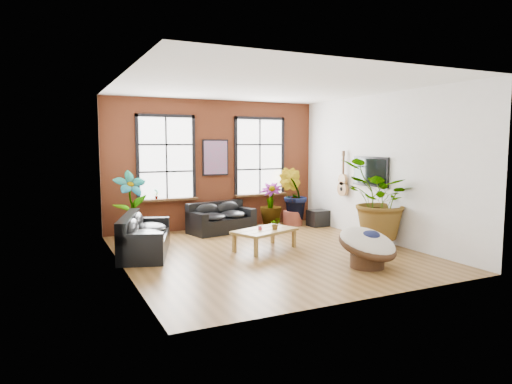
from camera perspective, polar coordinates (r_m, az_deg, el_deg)
room at (r=9.71m, az=1.15°, el=2.66°), size 6.04×6.54×3.54m
sofa_back at (r=12.08m, az=-4.46°, el=-3.34°), size 1.85×1.19×0.79m
sofa_left at (r=9.92m, az=-14.00°, el=-5.41°), size 1.49×2.29×0.84m
coffee_table at (r=10.03m, az=1.11°, el=-5.00°), size 1.60×1.25×0.54m
papasan_chair at (r=8.85m, az=13.77°, el=-6.47°), size 1.39×1.40×0.83m
poster at (r=12.48m, az=-5.09°, el=4.32°), size 0.74×0.06×0.98m
tv_wall_unit at (r=11.68m, az=13.13°, el=2.07°), size 0.13×1.86×1.20m
media_box at (r=13.04m, az=7.80°, el=-3.25°), size 0.56×0.47×0.46m
pot_back_left at (r=11.53m, az=-15.45°, el=-4.89°), size 0.48×0.48×0.35m
pot_back_right at (r=13.17m, az=4.63°, el=-3.24°), size 0.68×0.68×0.40m
pot_right_wall at (r=10.74m, az=14.98°, el=-5.60°), size 0.57×0.57×0.38m
pot_mid at (r=12.60m, az=1.83°, el=-3.84°), size 0.48×0.48×0.32m
floor_plant_back_left at (r=11.44m, az=-15.38°, el=-1.22°), size 0.87×0.65×1.53m
floor_plant_back_right at (r=13.10m, az=4.61°, el=-0.24°), size 1.04×1.05×1.48m
floor_plant_right_wall at (r=10.59m, az=15.21°, el=-0.93°), size 2.04×1.92×1.82m
floor_plant_mid at (r=12.50m, az=1.86°, el=-1.41°), size 0.88×0.88×1.12m
table_plant at (r=10.02m, az=2.42°, el=-3.98°), size 0.23×0.20×0.25m
sill_plant_left at (r=12.03m, az=-12.36°, el=-0.23°), size 0.17×0.17×0.27m
sill_plant_right at (r=13.18m, az=1.97°, el=0.44°), size 0.19×0.19×0.27m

